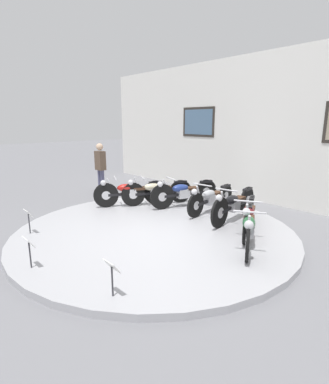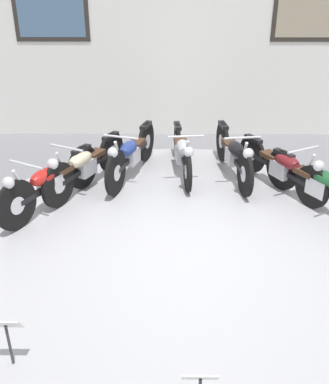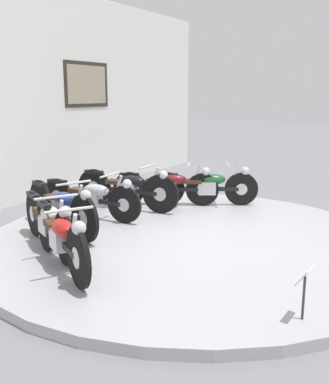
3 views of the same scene
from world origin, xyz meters
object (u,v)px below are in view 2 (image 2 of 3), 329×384
Objects in this scene: motorcycle_blue at (131,153)px; info_placard_front_centre at (200,384)px; motorcycle_maroon at (282,166)px; motorcycle_black at (234,153)px; motorcycle_green at (320,184)px; motorcycle_silver at (182,152)px; motorcycle_cream at (85,164)px; motorcycle_red at (50,182)px; info_placard_front_left at (7,331)px.

motorcycle_blue is 4.37m from info_placard_front_centre.
motorcycle_maroon is (2.26, -0.42, -0.03)m from motorcycle_blue.
motorcycle_black reaches higher than motorcycle_maroon.
motorcycle_green is 3.75m from info_placard_front_centre.
motorcycle_blue reaches higher than motorcycle_green.
motorcycle_green is (1.84, -1.17, 0.00)m from motorcycle_silver.
info_placard_front_centre is (-1.84, -3.26, -0.01)m from motorcycle_green.
motorcycle_cream is 1.57m from motorcycle_silver.
motorcycle_silver is 4.44m from info_placard_front_centre.
info_placard_front_centre is at bearing -69.40° from motorcycle_cream.
motorcycle_red is 3.75m from info_placard_front_centre.
motorcycle_blue is at bearing 100.61° from info_placard_front_centre.
motorcycle_silver is (1.46, 0.56, -0.02)m from motorcycle_cream.
motorcycle_black reaches higher than motorcycle_silver.
info_placard_front_left is (-3.39, -2.75, -0.01)m from motorcycle_green.
motorcycle_cream is at bearing 179.96° from motorcycle_maroon.
motorcycle_blue is 3.82× the size of info_placard_front_centre.
motorcycle_red is at bearing -121.87° from motorcycle_cream.
info_placard_front_centre is at bearing -90.05° from motorcycle_silver.
motorcycle_green is at bearing 60.59° from info_placard_front_centre.
motorcycle_red is 3.52× the size of info_placard_front_left.
motorcycle_red is at bearing -169.56° from motorcycle_maroon.
motorcycle_black is at bearing 10.47° from motorcycle_cream.
motorcycle_maroon is 4.14m from info_placard_front_centre.
motorcycle_maroon is 1.03× the size of motorcycle_green.
motorcycle_silver is at bearing 10.01° from motorcycle_blue.
motorcycle_black is 1.14× the size of motorcycle_maroon.
motorcycle_silver and motorcycle_maroon have the same top height.
info_placard_front_centre is at bearing -60.66° from motorcycle_red.
motorcycle_black is 4.45m from info_placard_front_left.
motorcycle_silver is at bearing 169.71° from motorcycle_black.
motorcycle_blue reaches higher than info_placard_front_left.
motorcycle_silver is 1.14× the size of motorcycle_green.
motorcycle_blue is 1.60m from motorcycle_black.
motorcycle_red reaches higher than info_placard_front_left.
motorcycle_green is at bearing 39.10° from info_placard_front_left.
motorcycle_maroon is (0.66, -0.42, -0.03)m from motorcycle_black.
info_placard_front_centre is (0.80, -4.29, -0.03)m from motorcycle_blue.
motorcycle_blue is 3.85m from info_placard_front_left.
motorcycle_red reaches higher than motorcycle_silver.
motorcycle_cream reaches higher than motorcycle_green.
motorcycle_blue is 1.00× the size of motorcycle_silver.
motorcycle_silver is at bearing 89.95° from info_placard_front_centre.
motorcycle_silver is (0.81, 0.14, -0.03)m from motorcycle_blue.
motorcycle_black reaches higher than motorcycle_green.
motorcycle_blue is at bearing 158.72° from motorcycle_green.
motorcycle_green is at bearing -10.51° from motorcycle_cream.
motorcycle_cream is at bearing 169.49° from motorcycle_green.
motorcycle_maroon is at bearing -32.37° from motorcycle_black.
motorcycle_maroon is at bearing 48.20° from info_placard_front_left.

